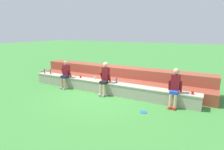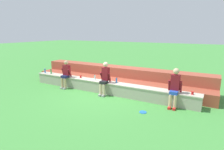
{
  "view_description": "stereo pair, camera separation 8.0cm",
  "coord_description": "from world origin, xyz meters",
  "px_view_note": "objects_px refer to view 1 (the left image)",
  "views": [
    {
      "loc": [
        4.21,
        -6.9,
        2.78
      ],
      "look_at": [
        0.38,
        0.22,
        0.89
      ],
      "focal_mm": 30.08,
      "sensor_mm": 36.0,
      "label": 1
    },
    {
      "loc": [
        4.28,
        -6.87,
        2.78
      ],
      "look_at": [
        0.38,
        0.22,
        0.89
      ],
      "focal_mm": 30.08,
      "sensor_mm": 36.0,
      "label": 2
    }
  ],
  "objects_px": {
    "water_bottle_mid_right": "(44,71)",
    "plastic_cup_left_end": "(81,77)",
    "person_left_of_center": "(105,77)",
    "water_bottle_near_right": "(51,72)",
    "water_bottle_center_gap": "(95,78)",
    "water_bottle_mid_left": "(116,80)",
    "person_center": "(175,87)",
    "frisbee": "(143,112)",
    "person_far_left": "(65,73)",
    "plastic_cup_middle": "(192,93)"
  },
  "relations": [
    {
      "from": "water_bottle_mid_left",
      "to": "water_bottle_center_gap",
      "type": "distance_m",
      "value": 1.11
    },
    {
      "from": "water_bottle_mid_right",
      "to": "plastic_cup_left_end",
      "type": "relative_size",
      "value": 2.16
    },
    {
      "from": "plastic_cup_left_end",
      "to": "frisbee",
      "type": "height_order",
      "value": "plastic_cup_left_end"
    },
    {
      "from": "plastic_cup_middle",
      "to": "water_bottle_center_gap",
      "type": "bearing_deg",
      "value": 179.79
    },
    {
      "from": "water_bottle_near_right",
      "to": "frisbee",
      "type": "xyz_separation_m",
      "value": [
        5.65,
        -1.19,
        -0.65
      ]
    },
    {
      "from": "water_bottle_mid_right",
      "to": "water_bottle_near_right",
      "type": "height_order",
      "value": "water_bottle_mid_right"
    },
    {
      "from": "person_far_left",
      "to": "frisbee",
      "type": "relative_size",
      "value": 5.44
    },
    {
      "from": "plastic_cup_middle",
      "to": "frisbee",
      "type": "distance_m",
      "value": 1.95
    },
    {
      "from": "plastic_cup_left_end",
      "to": "water_bottle_mid_right",
      "type": "bearing_deg",
      "value": -178.54
    },
    {
      "from": "plastic_cup_left_end",
      "to": "plastic_cup_middle",
      "type": "relative_size",
      "value": 1.14
    },
    {
      "from": "person_left_of_center",
      "to": "plastic_cup_middle",
      "type": "distance_m",
      "value": 3.6
    },
    {
      "from": "water_bottle_mid_right",
      "to": "frisbee",
      "type": "distance_m",
      "value": 6.21
    },
    {
      "from": "person_left_of_center",
      "to": "plastic_cup_middle",
      "type": "height_order",
      "value": "person_left_of_center"
    },
    {
      "from": "person_left_of_center",
      "to": "water_bottle_mid_left",
      "type": "height_order",
      "value": "person_left_of_center"
    },
    {
      "from": "water_bottle_center_gap",
      "to": "person_far_left",
      "type": "bearing_deg",
      "value": -171.19
    },
    {
      "from": "water_bottle_center_gap",
      "to": "water_bottle_mid_left",
      "type": "bearing_deg",
      "value": 3.5
    },
    {
      "from": "water_bottle_center_gap",
      "to": "water_bottle_near_right",
      "type": "distance_m",
      "value": 2.83
    },
    {
      "from": "person_far_left",
      "to": "water_bottle_near_right",
      "type": "xyz_separation_m",
      "value": [
        -1.26,
        0.23,
        -0.08
      ]
    },
    {
      "from": "frisbee",
      "to": "water_bottle_mid_left",
      "type": "bearing_deg",
      "value": 143.47
    },
    {
      "from": "water_bottle_center_gap",
      "to": "frisbee",
      "type": "distance_m",
      "value": 3.13
    },
    {
      "from": "person_far_left",
      "to": "person_left_of_center",
      "type": "xyz_separation_m",
      "value": [
        2.23,
        0.04,
        0.05
      ]
    },
    {
      "from": "water_bottle_mid_left",
      "to": "water_bottle_mid_right",
      "type": "xyz_separation_m",
      "value": [
        -4.35,
        -0.11,
        0.01
      ]
    },
    {
      "from": "plastic_cup_left_end",
      "to": "water_bottle_mid_left",
      "type": "bearing_deg",
      "value": 1.56
    },
    {
      "from": "water_bottle_center_gap",
      "to": "water_bottle_near_right",
      "type": "bearing_deg",
      "value": -179.74
    },
    {
      "from": "person_center",
      "to": "water_bottle_mid_left",
      "type": "distance_m",
      "value": 2.56
    },
    {
      "from": "plastic_cup_middle",
      "to": "water_bottle_near_right",
      "type": "bearing_deg",
      "value": 179.97
    },
    {
      "from": "person_far_left",
      "to": "plastic_cup_left_end",
      "type": "relative_size",
      "value": 11.11
    },
    {
      "from": "water_bottle_mid_right",
      "to": "water_bottle_center_gap",
      "type": "bearing_deg",
      "value": 0.83
    },
    {
      "from": "person_left_of_center",
      "to": "plastic_cup_left_end",
      "type": "height_order",
      "value": "person_left_of_center"
    },
    {
      "from": "water_bottle_mid_right",
      "to": "person_left_of_center",
      "type": "bearing_deg",
      "value": -2.3
    },
    {
      "from": "person_left_of_center",
      "to": "water_bottle_near_right",
      "type": "xyz_separation_m",
      "value": [
        -3.49,
        0.19,
        -0.13
      ]
    },
    {
      "from": "water_bottle_center_gap",
      "to": "plastic_cup_left_end",
      "type": "height_order",
      "value": "water_bottle_center_gap"
    },
    {
      "from": "water_bottle_near_right",
      "to": "plastic_cup_middle",
      "type": "relative_size",
      "value": 2.28
    },
    {
      "from": "water_bottle_mid_left",
      "to": "water_bottle_center_gap",
      "type": "relative_size",
      "value": 0.96
    },
    {
      "from": "water_bottle_mid_left",
      "to": "frisbee",
      "type": "relative_size",
      "value": 0.97
    },
    {
      "from": "person_center",
      "to": "water_bottle_mid_right",
      "type": "distance_m",
      "value": 6.9
    },
    {
      "from": "water_bottle_center_gap",
      "to": "person_center",
      "type": "bearing_deg",
      "value": -3.01
    },
    {
      "from": "plastic_cup_left_end",
      "to": "plastic_cup_middle",
      "type": "distance_m",
      "value": 5.1
    },
    {
      "from": "person_center",
      "to": "water_bottle_mid_left",
      "type": "xyz_separation_m",
      "value": [
        -2.54,
        0.26,
        -0.14
      ]
    },
    {
      "from": "person_left_of_center",
      "to": "frisbee",
      "type": "distance_m",
      "value": 2.5
    },
    {
      "from": "person_left_of_center",
      "to": "plastic_cup_left_end",
      "type": "bearing_deg",
      "value": 171.75
    },
    {
      "from": "water_bottle_mid_right",
      "to": "frisbee",
      "type": "height_order",
      "value": "water_bottle_mid_right"
    },
    {
      "from": "water_bottle_center_gap",
      "to": "frisbee",
      "type": "bearing_deg",
      "value": -23.06
    },
    {
      "from": "water_bottle_center_gap",
      "to": "plastic_cup_left_end",
      "type": "distance_m",
      "value": 0.85
    },
    {
      "from": "person_left_of_center",
      "to": "plastic_cup_middle",
      "type": "relative_size",
      "value": 13.48
    },
    {
      "from": "person_far_left",
      "to": "plastic_cup_middle",
      "type": "xyz_separation_m",
      "value": [
        5.82,
        0.23,
        -0.15
      ]
    },
    {
      "from": "person_far_left",
      "to": "person_left_of_center",
      "type": "relative_size",
      "value": 0.94
    },
    {
      "from": "water_bottle_near_right",
      "to": "person_center",
      "type": "bearing_deg",
      "value": -1.58
    },
    {
      "from": "plastic_cup_middle",
      "to": "frisbee",
      "type": "bearing_deg",
      "value": -140.42
    },
    {
      "from": "person_far_left",
      "to": "person_center",
      "type": "bearing_deg",
      "value": 0.56
    }
  ]
}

